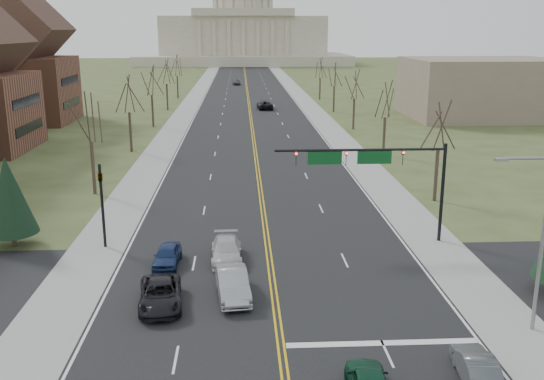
{
  "coord_description": "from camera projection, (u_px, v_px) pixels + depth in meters",
  "views": [
    {
      "loc": [
        -1.84,
        -27.45,
        14.96
      ],
      "look_at": [
        0.53,
        17.23,
        3.0
      ],
      "focal_mm": 40.0,
      "sensor_mm": 36.0,
      "label": 1
    }
  ],
  "objects": [
    {
      "name": "tree_l_2",
      "position": [
        151.0,
        82.0,
        93.46
      ],
      "size": [
        3.96,
        3.96,
        9.0
      ],
      "color": "#32241E",
      "rests_on": "ground"
    },
    {
      "name": "cross_road",
      "position": [
        273.0,
        287.0,
        36.23
      ],
      "size": [
        120.0,
        14.0,
        0.01
      ],
      "primitive_type": "cube",
      "color": "black",
      "rests_on": "ground"
    },
    {
      "name": "edge_line_left",
      "position": [
        204.0,
        97.0,
        136.06
      ],
      "size": [
        0.15,
        380.0,
        0.01
      ],
      "primitive_type": "cube",
      "color": "silver",
      "rests_on": "road"
    },
    {
      "name": "edge_line_right",
      "position": [
        291.0,
        97.0,
        137.06
      ],
      "size": [
        0.15,
        380.0,
        0.01
      ],
      "primitive_type": "cube",
      "color": "silver",
      "rests_on": "road"
    },
    {
      "name": "tree_r_2",
      "position": [
        355.0,
        86.0,
        91.28
      ],
      "size": [
        3.74,
        3.74,
        8.5
      ],
      "color": "#32241E",
      "rests_on": "ground"
    },
    {
      "name": "car_far_nb",
      "position": [
        265.0,
        105.0,
        115.81
      ],
      "size": [
        3.12,
        6.04,
        1.63
      ],
      "primitive_type": "imported",
      "rotation": [
        0.0,
        0.0,
        3.21
      ],
      "color": "black",
      "rests_on": "road"
    },
    {
      "name": "tree_l_0",
      "position": [
        89.0,
        120.0,
        54.87
      ],
      "size": [
        3.96,
        3.96,
        9.0
      ],
      "color": "#32241E",
      "rests_on": "ground"
    },
    {
      "name": "bldg_right_mass",
      "position": [
        482.0,
        88.0,
        104.51
      ],
      "size": [
        25.0,
        20.0,
        10.0
      ],
      "primitive_type": "cube",
      "color": "#7C6758",
      "rests_on": "ground"
    },
    {
      "name": "tree_r_0",
      "position": [
        439.0,
        128.0,
        52.69
      ],
      "size": [
        3.74,
        3.74,
        8.5
      ],
      "color": "#32241E",
      "rests_on": "ground"
    },
    {
      "name": "tree_r_3",
      "position": [
        334.0,
        76.0,
        110.58
      ],
      "size": [
        3.74,
        3.74,
        8.5
      ],
      "color": "#32241E",
      "rests_on": "ground"
    },
    {
      "name": "tree_r_1",
      "position": [
        386.0,
        102.0,
        71.99
      ],
      "size": [
        3.74,
        3.74,
        8.5
      ],
      "color": "#32241E",
      "rests_on": "ground"
    },
    {
      "name": "signal_left",
      "position": [
        102.0,
        196.0,
        41.92
      ],
      "size": [
        0.32,
        0.36,
        6.0
      ],
      "color": "black",
      "rests_on": "ground"
    },
    {
      "name": "conifer_l",
      "position": [
        9.0,
        195.0,
        42.06
      ],
      "size": [
        3.64,
        3.64,
        6.5
      ],
      "color": "#32241E",
      "rests_on": "ground"
    },
    {
      "name": "tree_l_1",
      "position": [
        128.0,
        96.0,
        74.16
      ],
      "size": [
        3.96,
        3.96,
        9.0
      ],
      "color": "#32241E",
      "rests_on": "ground"
    },
    {
      "name": "bldg_left_far",
      "position": [
        15.0,
        63.0,
        97.43
      ],
      "size": [
        17.1,
        14.28,
        23.25
      ],
      "color": "brown",
      "rests_on": "ground"
    },
    {
      "name": "car_far_sb",
      "position": [
        236.0,
        82.0,
        165.68
      ],
      "size": [
        2.36,
        4.81,
        1.58
      ],
      "primitive_type": "imported",
      "rotation": [
        0.0,
        0.0,
        0.11
      ],
      "color": "#494C51",
      "rests_on": "road"
    },
    {
      "name": "ground",
      "position": [
        280.0,
        336.0,
        30.44
      ],
      "size": [
        600.0,
        600.0,
        0.0
      ],
      "primitive_type": "plane",
      "color": "#404824",
      "rests_on": "ground"
    },
    {
      "name": "tree_l_4",
      "position": [
        177.0,
        66.0,
        132.05
      ],
      "size": [
        3.96,
        3.96,
        9.0
      ],
      "color": "#32241E",
      "rests_on": "ground"
    },
    {
      "name": "sidewalk_right",
      "position": [
        301.0,
        97.0,
        137.17
      ],
      "size": [
        4.0,
        380.0,
        0.03
      ],
      "primitive_type": "cube",
      "color": "gray",
      "rests_on": "ground"
    },
    {
      "name": "car_sb_outer_lead",
      "position": [
        160.0,
        294.0,
        33.54
      ],
      "size": [
        2.82,
        5.19,
        1.38
      ],
      "primitive_type": "imported",
      "rotation": [
        0.0,
        0.0,
        0.11
      ],
      "color": "black",
      "rests_on": "road"
    },
    {
      "name": "tree_r_4",
      "position": [
        320.0,
        69.0,
        129.87
      ],
      "size": [
        3.74,
        3.74,
        8.5
      ],
      "color": "#32241E",
      "rests_on": "ground"
    },
    {
      "name": "car_nb_outer_lead",
      "position": [
        476.0,
        367.0,
        26.41
      ],
      "size": [
        1.78,
        4.13,
        1.32
      ],
      "primitive_type": "imported",
      "rotation": [
        0.0,
        0.0,
        3.05
      ],
      "color": "#4B4E52",
      "rests_on": "road"
    },
    {
      "name": "car_sb_outer_second",
      "position": [
        167.0,
        255.0,
        39.38
      ],
      "size": [
        1.77,
        3.98,
        1.33
      ],
      "primitive_type": "imported",
      "rotation": [
        0.0,
        0.0,
        -0.05
      ],
      "color": "navy",
      "rests_on": "road"
    },
    {
      "name": "road",
      "position": [
        248.0,
        97.0,
        136.56
      ],
      "size": [
        20.0,
        380.0,
        0.01
      ],
      "primitive_type": "cube",
      "color": "black",
      "rests_on": "ground"
    },
    {
      "name": "car_sb_inner_second",
      "position": [
        226.0,
        250.0,
        40.15
      ],
      "size": [
        2.11,
        4.91,
        1.41
      ],
      "primitive_type": "imported",
      "rotation": [
        0.0,
        0.0,
        0.03
      ],
      "color": "#BABABA",
      "rests_on": "road"
    },
    {
      "name": "signal_mast",
      "position": [
        373.0,
        164.0,
        42.35
      ],
      "size": [
        12.12,
        0.44,
        7.2
      ],
      "color": "black",
      "rests_on": "ground"
    },
    {
      "name": "capitol",
      "position": [
        243.0,
        30.0,
        267.87
      ],
      "size": [
        90.0,
        60.0,
        50.0
      ],
      "color": "beige",
      "rests_on": "ground"
    },
    {
      "name": "street_light",
      "position": [
        538.0,
        233.0,
        29.74
      ],
      "size": [
        2.9,
        0.25,
        9.07
      ],
      "color": "gray",
      "rests_on": "ground"
    },
    {
      "name": "sidewalk_left",
      "position": [
        195.0,
        97.0,
        135.95
      ],
      "size": [
        4.0,
        380.0,
        0.03
      ],
      "primitive_type": "cube",
      "color": "gray",
      "rests_on": "ground"
    },
    {
      "name": "tree_l_3",
      "position": [
        166.0,
        73.0,
        112.75
      ],
      "size": [
        3.96,
        3.96,
        9.0
      ],
      "color": "#32241E",
      "rests_on": "ground"
    },
    {
      "name": "stop_bar",
      "position": [
        382.0,
        343.0,
        29.73
      ],
      "size": [
        9.5,
        0.5,
        0.01
      ],
      "primitive_type": "cube",
      "color": "silver",
      "rests_on": "road"
    },
    {
      "name": "center_line",
      "position": [
        248.0,
        97.0,
        136.56
      ],
      "size": [
        0.42,
        380.0,
        0.01
      ],
      "primitive_type": "cube",
      "color": "gold",
      "rests_on": "road"
    },
    {
      "name": "car_sb_inner_lead",
      "position": [
        233.0,
        284.0,
        34.66
      ],
      "size": [
        2.24,
        5.02,
        1.6
      ],
      "primitive_type": "imported",
      "rotation": [
        0.0,
        0.0,
        0.12
      ],
      "color": "#95979D",
      "rests_on": "road"
    }
  ]
}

